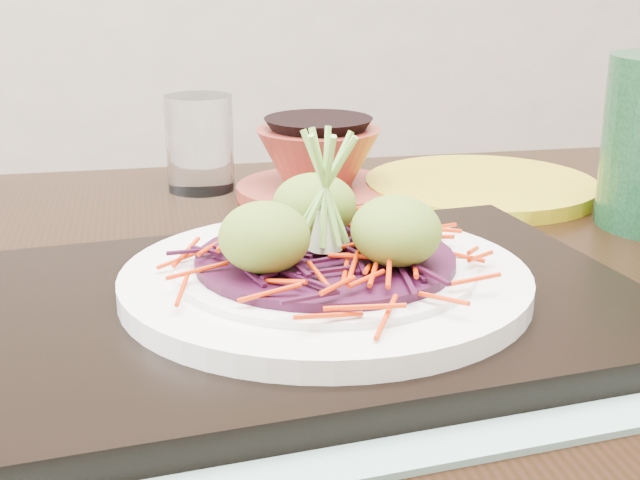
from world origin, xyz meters
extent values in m
cube|color=black|center=(-0.07, 0.00, 0.66)|extent=(1.12, 0.77, 0.04)
cube|color=gray|center=(-0.08, -0.09, 0.68)|extent=(0.50, 0.42, 0.00)
cube|color=black|center=(-0.08, -0.09, 0.70)|extent=(0.43, 0.35, 0.02)
cylinder|color=white|center=(-0.08, -0.09, 0.71)|extent=(0.25, 0.25, 0.01)
cylinder|color=white|center=(-0.08, -0.09, 0.72)|extent=(0.19, 0.19, 0.01)
cylinder|color=#380B22|center=(-0.08, -0.09, 0.73)|extent=(0.16, 0.16, 0.01)
ellipsoid|color=#587623|center=(-0.12, -0.12, 0.75)|extent=(0.06, 0.06, 0.04)
ellipsoid|color=#587623|center=(-0.04, -0.12, 0.75)|extent=(0.06, 0.06, 0.04)
ellipsoid|color=#587623|center=(-0.08, -0.05, 0.75)|extent=(0.06, 0.06, 0.04)
cylinder|color=white|center=(-0.14, 0.25, 0.73)|extent=(0.07, 0.07, 0.09)
cylinder|color=maroon|center=(-0.03, 0.21, 0.69)|extent=(0.18, 0.18, 0.01)
cylinder|color=#AA9212|center=(0.12, 0.19, 0.69)|extent=(0.28, 0.28, 0.01)
camera|label=1|loc=(-0.16, -0.61, 0.91)|focal=50.00mm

